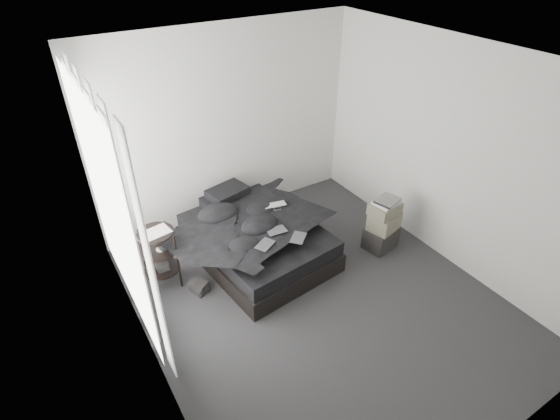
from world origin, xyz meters
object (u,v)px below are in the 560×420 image
bed (257,248)px  box_lower (381,237)px  side_stand (160,259)px  laptop (276,203)px

bed → box_lower: box_lower is taller
bed → side_stand: size_ratio=2.40×
box_lower → bed: bearing=154.8°
side_stand → box_lower: side_stand is taller
laptop → side_stand: (-1.49, 0.06, -0.28)m
box_lower → side_stand: bearing=162.7°
bed → side_stand: bearing=167.4°
laptop → side_stand: bearing=-170.2°
laptop → side_stand: side_stand is taller
side_stand → box_lower: bearing=-17.3°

